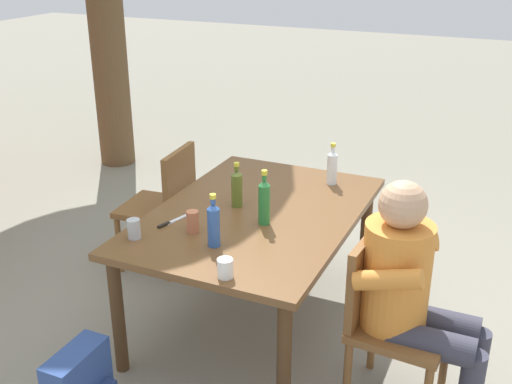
{
  "coord_description": "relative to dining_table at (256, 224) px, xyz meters",
  "views": [
    {
      "loc": [
        -2.93,
        -1.32,
        2.18
      ],
      "look_at": [
        0.0,
        0.0,
        0.84
      ],
      "focal_mm": 43.77,
      "sensor_mm": 36.0,
      "label": 1
    }
  ],
  "objects": [
    {
      "name": "ground_plane",
      "position": [
        0.0,
        0.0,
        -0.65
      ],
      "size": [
        24.0,
        24.0,
        0.0
      ],
      "primitive_type": "plane",
      "color": "gray"
    },
    {
      "name": "dining_table",
      "position": [
        0.0,
        0.0,
        0.0
      ],
      "size": [
        1.6,
        1.09,
        0.72
      ],
      "color": "brown",
      "rests_on": "ground_plane"
    },
    {
      "name": "chair_near_left",
      "position": [
        -0.35,
        -0.85,
        -0.16
      ],
      "size": [
        0.47,
        0.47,
        0.87
      ],
      "color": "brown",
      "rests_on": "ground_plane"
    },
    {
      "name": "chair_far_right",
      "position": [
        0.37,
        0.85,
        -0.16
      ],
      "size": [
        0.47,
        0.47,
        0.87
      ],
      "color": "brown",
      "rests_on": "ground_plane"
    },
    {
      "name": "person_in_white_shirt",
      "position": [
        -0.36,
        -0.96,
        0.01
      ],
      "size": [
        0.47,
        0.61,
        1.18
      ],
      "color": "orange",
      "rests_on": "ground_plane"
    },
    {
      "name": "bottle_clear",
      "position": [
        0.58,
        -0.26,
        0.19
      ],
      "size": [
        0.06,
        0.06,
        0.27
      ],
      "color": "white",
      "rests_on": "dining_table"
    },
    {
      "name": "bottle_olive",
      "position": [
        0.03,
        0.13,
        0.19
      ],
      "size": [
        0.06,
        0.06,
        0.27
      ],
      "color": "#566623",
      "rests_on": "dining_table"
    },
    {
      "name": "bottle_blue",
      "position": [
        -0.47,
        0.02,
        0.2
      ],
      "size": [
        0.06,
        0.06,
        0.28
      ],
      "color": "#2D56A3",
      "rests_on": "dining_table"
    },
    {
      "name": "bottle_green",
      "position": [
        -0.13,
        -0.1,
        0.21
      ],
      "size": [
        0.06,
        0.06,
        0.31
      ],
      "color": "#287A38",
      "rests_on": "dining_table"
    },
    {
      "name": "cup_steel",
      "position": [
        -0.56,
        0.44,
        0.13
      ],
      "size": [
        0.07,
        0.07,
        0.1
      ],
      "primitive_type": "cylinder",
      "color": "#B2B7BC",
      "rests_on": "dining_table"
    },
    {
      "name": "cup_white",
      "position": [
        -0.72,
        -0.17,
        0.12
      ],
      "size": [
        0.07,
        0.07,
        0.09
      ],
      "primitive_type": "cylinder",
      "color": "white",
      "rests_on": "dining_table"
    },
    {
      "name": "cup_terracotta",
      "position": [
        -0.37,
        0.2,
        0.14
      ],
      "size": [
        0.07,
        0.07,
        0.12
      ],
      "primitive_type": "cylinder",
      "color": "#BC6B47",
      "rests_on": "dining_table"
    },
    {
      "name": "table_knife",
      "position": [
        -0.32,
        0.36,
        0.08
      ],
      "size": [
        0.24,
        0.08,
        0.01
      ],
      "color": "silver",
      "rests_on": "dining_table"
    }
  ]
}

